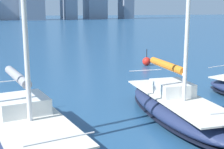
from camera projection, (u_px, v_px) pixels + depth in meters
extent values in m
cylinder|color=silver|center=(219.00, 66.00, 17.74)|extent=(1.69, 0.32, 0.04)
ellipsoid|color=navy|center=(176.00, 109.00, 13.21)|extent=(3.46, 8.09, 0.93)
ellipsoid|color=black|center=(176.00, 115.00, 13.26)|extent=(3.48, 8.13, 0.10)
cube|color=beige|center=(177.00, 98.00, 13.11)|extent=(2.91, 7.10, 0.06)
cube|color=silver|center=(172.00, 88.00, 13.49)|extent=(1.66, 1.91, 0.55)
cylinder|color=silver|center=(167.00, 68.00, 13.89)|extent=(0.59, 3.27, 0.12)
cylinder|color=orange|center=(167.00, 65.00, 13.86)|extent=(0.75, 3.04, 0.32)
cylinder|color=silver|center=(146.00, 70.00, 16.32)|extent=(1.77, 0.29, 0.04)
ellipsoid|color=navy|center=(27.00, 130.00, 10.77)|extent=(3.34, 7.98, 0.98)
ellipsoid|color=black|center=(27.00, 138.00, 10.82)|extent=(3.36, 8.02, 0.10)
cube|color=beige|center=(26.00, 116.00, 10.66)|extent=(2.78, 7.01, 0.06)
cube|color=silver|center=(22.00, 104.00, 11.00)|extent=(1.78, 1.84, 0.55)
cylinder|color=silver|center=(17.00, 80.00, 11.35)|extent=(0.37, 3.27, 0.12)
cylinder|color=gray|center=(17.00, 76.00, 11.33)|extent=(0.55, 3.03, 0.32)
cylinder|color=silver|center=(61.00, 139.00, 7.48)|extent=(1.78, 0.18, 0.04)
cylinder|color=silver|center=(6.00, 81.00, 13.57)|extent=(2.06, 0.20, 0.04)
sphere|color=red|center=(147.00, 61.00, 26.33)|extent=(0.70, 0.70, 0.70)
cylinder|color=black|center=(147.00, 53.00, 26.18)|extent=(0.06, 0.06, 0.70)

